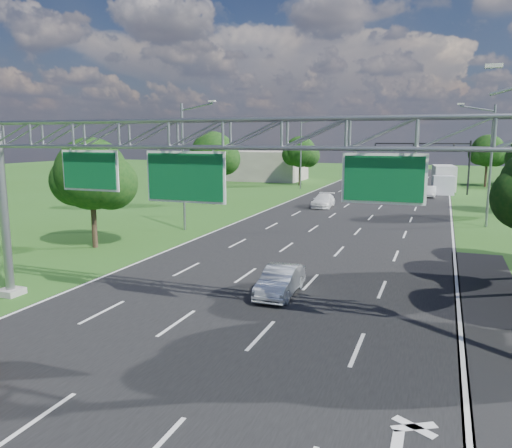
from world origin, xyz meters
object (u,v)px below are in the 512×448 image
at_px(box_truck, 443,179).
at_px(silver_sedan, 280,281).
at_px(sign_gantry, 229,150).
at_px(traffic_signal, 441,155).

bearing_deg(box_truck, silver_sedan, -103.30).
distance_m(sign_gantry, silver_sedan, 7.67).
height_order(traffic_signal, silver_sedan, traffic_signal).
xyz_separation_m(sign_gantry, traffic_signal, (7.15, 53.00, -1.72)).
bearing_deg(silver_sedan, box_truck, 80.90).
height_order(silver_sedan, box_truck, box_truck).
height_order(sign_gantry, box_truck, sign_gantry).
relative_size(traffic_signal, box_truck, 1.27).
xyz_separation_m(sign_gantry, silver_sedan, (0.64, 4.47, -6.20)).
height_order(sign_gantry, traffic_signal, sign_gantry).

